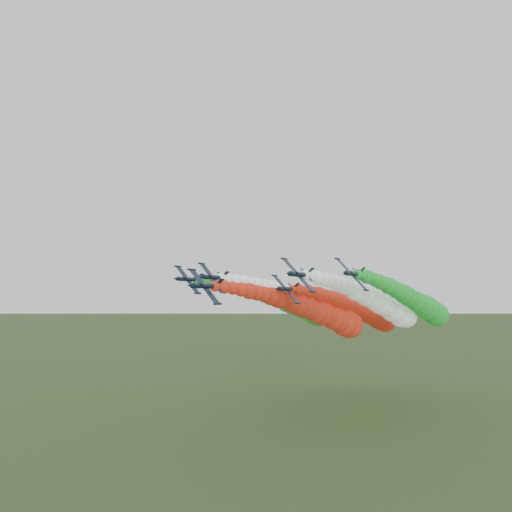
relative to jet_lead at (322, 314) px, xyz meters
The scene contains 7 objects.
ground 46.06m from the jet_lead, 86.61° to the right, with size 3000.00×3000.00×0.00m, color #395224.
jet_lead is the anchor object (origin of this frame).
jet_inner_left 17.63m from the jet_lead, 118.04° to the left, with size 12.89×79.52×18.30m.
jet_inner_right 17.96m from the jet_lead, 35.06° to the left, with size 12.14×78.66×17.44m.
jet_outer_left 25.88m from the jet_lead, 133.05° to the left, with size 12.74×79.37×18.15m.
jet_outer_right 30.80m from the jet_lead, 43.21° to the left, with size 12.40×79.03×17.81m.
jet_trail 28.66m from the jet_lead, 82.88° to the left, with size 12.39×79.01×17.80m.
Camera 1 is at (49.76, -94.90, 32.72)m, focal length 35.00 mm.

